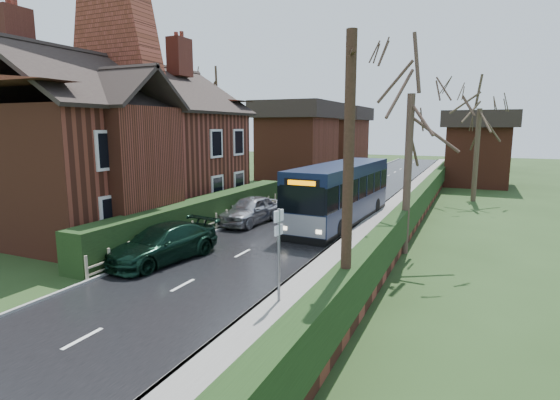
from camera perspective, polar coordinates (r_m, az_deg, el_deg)
The scene contains 18 objects.
ground at distance 16.40m, azimuth -8.36°, elevation -8.77°, with size 140.00×140.00×0.00m, color #29441D.
road at distance 25.11m, azimuth 4.00°, elevation -2.26°, with size 6.00×100.00×0.02m, color black.
pavement at distance 24.00m, azimuth 13.57°, elevation -2.91°, with size 2.50×100.00×0.14m, color slate.
kerb_right at distance 24.24m, azimuth 10.78°, elevation -2.69°, with size 0.12×100.00×0.14m, color gray.
kerb_left at distance 26.29m, azimuth -2.25°, elevation -1.62°, with size 0.12×100.00×0.10m, color gray.
front_hedge at distance 22.33m, azimuth -9.96°, elevation -1.79°, with size 1.20×16.00×1.60m, color black.
picket_fence at distance 21.99m, azimuth -8.31°, elevation -2.85°, with size 0.10×16.00×0.90m, color tan, non-canonical shape.
right_wall_hedge at distance 23.59m, azimuth 17.36°, elevation -0.93°, with size 0.60×50.00×1.80m.
brick_house at distance 24.81m, azimuth -19.86°, elevation 7.23°, with size 9.30×14.60×10.30m.
bus at distance 23.74m, azimuth 7.95°, elevation 0.82°, with size 2.89×10.54×3.17m.
car_silver at distance 23.41m, azimuth -3.91°, elevation -1.30°, with size 1.74×4.33×1.48m, color #B5B4B9.
car_green at distance 17.47m, azimuth -15.04°, elevation -5.48°, with size 1.96×4.81×1.40m, color black.
car_distant at distance 48.64m, azimuth 13.04°, elevation 3.97°, with size 1.34×3.85×1.27m, color black.
bus_stop_sign at distance 12.43m, azimuth -0.16°, elevation -5.58°, with size 0.12×0.43×2.86m.
telegraph_pole at distance 10.23m, azimuth 8.84°, elevation 1.23°, with size 0.43×0.89×7.24m.
tree_right_near at distance 18.19m, azimuth 16.87°, elevation 14.53°, with size 4.24×4.24×9.15m.
tree_right_far at distance 33.05m, azimuth 24.69°, elevation 11.57°, with size 4.71×4.71×9.10m.
tree_house_side at distance 31.61m, azimuth -8.33°, elevation 13.40°, with size 4.31×4.31×9.80m.
Camera 1 is at (8.47, -13.08, 5.11)m, focal length 28.00 mm.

